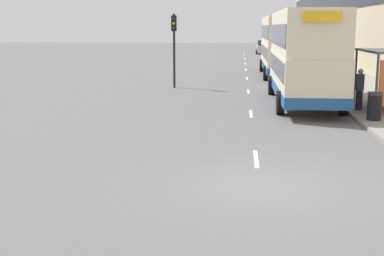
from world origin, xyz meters
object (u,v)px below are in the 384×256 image
Objects in this scene: double_decker_bus_ahead at (282,45)px; pedestrian_at_shelter at (360,89)px; traffic_light_far_kerb at (174,38)px; car_0 at (263,47)px; litter_bin at (374,106)px; double_decker_bus_near at (304,55)px.

pedestrian_at_shelter is at bearing -83.32° from double_decker_bus_ahead.
traffic_light_far_kerb is (-8.93, 8.84, 1.91)m from pedestrian_at_shelter.
pedestrian_at_shelter is at bearing -87.74° from car_0.
double_decker_bus_ahead is 10.70× the size of litter_bin.
pedestrian_at_shelter is (1.97, -49.91, 0.13)m from car_0.
double_decker_bus_near is at bearing -90.17° from double_decker_bus_ahead.
double_decker_bus_near is at bearing -90.10° from car_0.
double_decker_bus_near is 5.96× the size of pedestrian_at_shelter.
litter_bin is at bearing -87.83° from car_0.
pedestrian_at_shelter reaches higher than litter_bin.
traffic_light_far_kerb reaches higher than litter_bin.
double_decker_bus_ahead is at bearing 95.88° from litter_bin.
double_decker_bus_near is at bearing 129.37° from pedestrian_at_shelter.
car_0 is at bearing 92.17° from litter_bin.
pedestrian_at_shelter is 1.65× the size of litter_bin.
pedestrian_at_shelter is at bearing -50.63° from double_decker_bus_near.
litter_bin is (2.08, -5.04, -1.61)m from double_decker_bus_near.
double_decker_bus_near is at bearing 112.37° from litter_bin.
car_0 is (0.04, 32.73, -1.39)m from double_decker_bus_ahead.
double_decker_bus_ahead is 2.59× the size of traffic_light_far_kerb.
double_decker_bus_ahead reaches higher than litter_bin.
double_decker_bus_ahead is 17.34m from pedestrian_at_shelter.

